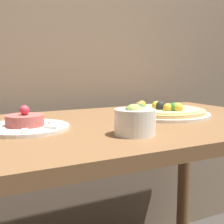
{
  "coord_description": "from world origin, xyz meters",
  "views": [
    {
      "loc": [
        -0.5,
        -0.5,
        0.9
      ],
      "look_at": [
        -0.07,
        0.31,
        0.76
      ],
      "focal_mm": 50.0,
      "sensor_mm": 36.0,
      "label": 1
    }
  ],
  "objects": [
    {
      "name": "dining_table",
      "position": [
        0.0,
        0.34,
        0.61
      ],
      "size": [
        1.12,
        0.69,
        0.72
      ],
      "color": "brown",
      "rests_on": "ground_plane"
    },
    {
      "name": "pizza_plate",
      "position": [
        0.18,
        0.39,
        0.74
      ],
      "size": [
        0.33,
        0.33,
        0.05
      ],
      "color": "silver",
      "rests_on": "dining_table"
    },
    {
      "name": "tartare_plate",
      "position": [
        -0.31,
        0.37,
        0.74
      ],
      "size": [
        0.25,
        0.25,
        0.07
      ],
      "color": "silver",
      "rests_on": "dining_table"
    },
    {
      "name": "small_bowl",
      "position": [
        -0.08,
        0.16,
        0.76
      ],
      "size": [
        0.11,
        0.11,
        0.08
      ],
      "color": "white",
      "rests_on": "dining_table"
    }
  ]
}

